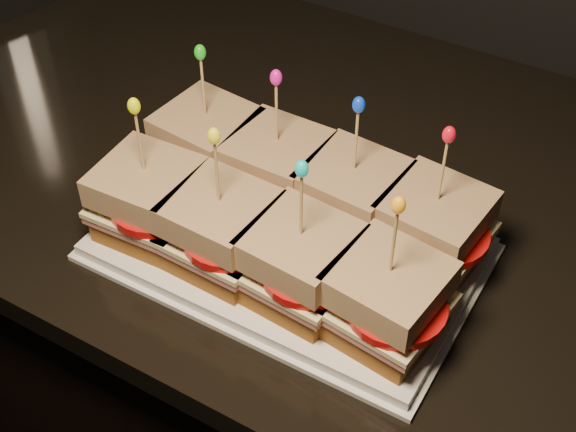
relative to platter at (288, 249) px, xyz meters
The scene contains 59 objects.
granite_slab 0.26m from the platter, 33.87° to the left, with size 2.42×0.67×0.03m, color black.
platter is the anchor object (origin of this frame).
platter_rim 0.01m from the platter, ahead, with size 0.38×0.24×0.01m, color white.
sandwich_0_bread_bot 0.14m from the platter, 158.29° to the left, with size 0.09×0.09×0.02m, color brown.
sandwich_0_ham 0.15m from the platter, 158.29° to the left, with size 0.10×0.10×0.01m, color #C76A63.
sandwich_0_cheese 0.15m from the platter, 158.29° to the left, with size 0.10×0.10×0.01m, color #EFE7A2.
sandwich_0_tomato 0.14m from the platter, 158.80° to the left, with size 0.09×0.09×0.01m, color red.
sandwich_0_bread_top 0.16m from the platter, 158.29° to the left, with size 0.09×0.09×0.03m, color brown.
sandwich_0_pick 0.18m from the platter, 158.29° to the left, with size 0.00×0.00×0.09m, color tan.
sandwich_0_frill 0.22m from the platter, 158.29° to the left, with size 0.01×0.01×0.02m, color green.
sandwich_1_bread_bot 0.07m from the platter, 129.93° to the left, with size 0.09×0.09×0.02m, color brown.
sandwich_1_ham 0.08m from the platter, 129.93° to the left, with size 0.10×0.10×0.01m, color #C76A63.
sandwich_1_cheese 0.08m from the platter, 129.93° to the left, with size 0.10×0.10×0.01m, color #EFE7A2.
sandwich_1_tomato 0.08m from the platter, 124.46° to the left, with size 0.09×0.09×0.01m, color red.
sandwich_1_bread_top 0.10m from the platter, 129.93° to the left, with size 0.09×0.09×0.03m, color brown.
sandwich_1_pick 0.14m from the platter, 129.93° to the left, with size 0.00×0.00×0.09m, color tan.
sandwich_1_frill 0.18m from the platter, 129.93° to the left, with size 0.01×0.01×0.02m, color #D31395.
sandwich_2_bread_bot 0.07m from the platter, 50.07° to the left, with size 0.09×0.09×0.02m, color brown.
sandwich_2_ham 0.08m from the platter, 50.07° to the left, with size 0.10×0.10×0.01m, color #C76A63.
sandwich_2_cheese 0.08m from the platter, 50.07° to the left, with size 0.10×0.10×0.01m, color #EFE7A2.
sandwich_2_tomato 0.09m from the platter, 39.68° to the left, with size 0.09×0.09×0.01m, color red.
sandwich_2_bread_top 0.10m from the platter, 50.07° to the left, with size 0.09×0.09×0.03m, color brown.
sandwich_2_pick 0.14m from the platter, 50.07° to the left, with size 0.00×0.00×0.09m, color tan.
sandwich_2_frill 0.18m from the platter, 50.07° to the left, with size 0.01×0.01×0.02m, color #0C39CF.
sandwich_3_bread_bot 0.14m from the platter, 21.71° to the left, with size 0.09×0.09×0.02m, color brown.
sandwich_3_ham 0.15m from the platter, 21.71° to the left, with size 0.10×0.10×0.01m, color #C76A63.
sandwich_3_cheese 0.15m from the platter, 21.71° to the left, with size 0.10×0.10×0.01m, color #EFE7A2.
sandwich_3_tomato 0.16m from the platter, 17.90° to the left, with size 0.09×0.09×0.01m, color red.
sandwich_3_bread_top 0.16m from the platter, 21.71° to the left, with size 0.09×0.09×0.03m, color brown.
sandwich_3_pick 0.18m from the platter, 21.71° to the left, with size 0.00×0.00×0.09m, color tan.
sandwich_3_frill 0.22m from the platter, 21.71° to the left, with size 0.01×0.01×0.02m, color red.
sandwich_4_bread_bot 0.14m from the platter, 158.29° to the right, with size 0.09×0.09×0.02m, color brown.
sandwich_4_ham 0.15m from the platter, 158.29° to the right, with size 0.10×0.10×0.01m, color #C76A63.
sandwich_4_cheese 0.15m from the platter, 158.29° to the right, with size 0.10×0.10×0.01m, color #EFE7A2.
sandwich_4_tomato 0.14m from the platter, 153.96° to the right, with size 0.09×0.09×0.01m, color red.
sandwich_4_bread_top 0.16m from the platter, 158.29° to the right, with size 0.09×0.09×0.03m, color brown.
sandwich_4_pick 0.18m from the platter, 158.29° to the right, with size 0.00×0.00×0.09m, color tan.
sandwich_4_frill 0.22m from the platter, 158.29° to the right, with size 0.01×0.01×0.02m, color #DBE803.
sandwich_5_bread_bot 0.07m from the platter, 129.93° to the right, with size 0.09×0.09×0.02m, color brown.
sandwich_5_ham 0.08m from the platter, 129.93° to the right, with size 0.10×0.10×0.01m, color #C76A63.
sandwich_5_cheese 0.08m from the platter, 129.93° to the right, with size 0.10×0.10×0.01m, color #EFE7A2.
sandwich_5_tomato 0.08m from the platter, 118.58° to the right, with size 0.09×0.09×0.01m, color red.
sandwich_5_bread_top 0.10m from the platter, 129.93° to the right, with size 0.09×0.09×0.03m, color brown.
sandwich_5_pick 0.14m from the platter, 129.93° to the right, with size 0.00×0.00×0.09m, color tan.
sandwich_5_frill 0.18m from the platter, 129.93° to the right, with size 0.01×0.01×0.02m, color yellow.
sandwich_6_bread_bot 0.07m from the platter, 50.07° to the right, with size 0.09×0.09×0.02m, color brown.
sandwich_6_ham 0.08m from the platter, 50.07° to the right, with size 0.10×0.10×0.01m, color #C76A63.
sandwich_6_cheese 0.08m from the platter, 50.07° to the right, with size 0.10×0.10×0.01m, color #EFE7A2.
sandwich_6_tomato 0.10m from the platter, 46.26° to the right, with size 0.09×0.09×0.01m, color red.
sandwich_6_bread_top 0.10m from the platter, 50.07° to the right, with size 0.09×0.09×0.03m, color brown.
sandwich_6_pick 0.14m from the platter, 50.07° to the right, with size 0.00×0.00×0.09m, color tan.
sandwich_6_frill 0.18m from the platter, 50.07° to the right, with size 0.01×0.01×0.02m, color #0EC4CB.
sandwich_7_bread_bot 0.14m from the platter, 21.71° to the right, with size 0.09×0.09×0.02m, color brown.
sandwich_7_ham 0.15m from the platter, 21.71° to the right, with size 0.10×0.10×0.01m, color #C76A63.
sandwich_7_cheese 0.15m from the platter, 21.71° to the right, with size 0.10×0.10×0.01m, color #EFE7A2.
sandwich_7_tomato 0.16m from the platter, 22.13° to the right, with size 0.09×0.09×0.01m, color red.
sandwich_7_bread_top 0.16m from the platter, 21.71° to the right, with size 0.09×0.09×0.03m, color brown.
sandwich_7_pick 0.18m from the platter, 21.71° to the right, with size 0.00×0.00×0.09m, color tan.
sandwich_7_frill 0.22m from the platter, 21.71° to the right, with size 0.01×0.01×0.02m, color #FDA317.
Camera 1 is at (-0.14, 1.03, 1.54)m, focal length 50.00 mm.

